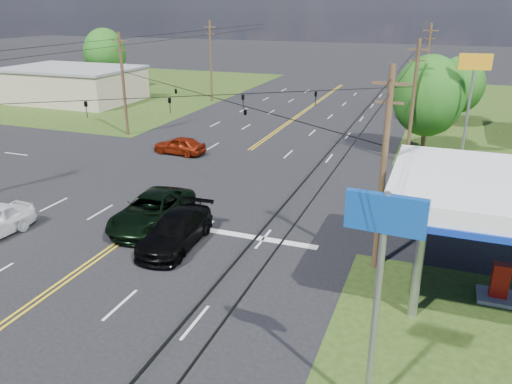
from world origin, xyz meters
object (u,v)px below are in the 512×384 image
at_px(suv_black, 176,231).
at_px(pole_right_far, 426,69).
at_px(retail_nw, 73,85).
at_px(pole_ne, 413,101).
at_px(pickup_dkgreen, 152,211).
at_px(pole_nw, 123,83).
at_px(pole_left_far, 211,60).
at_px(pole_se, 383,170).
at_px(tree_right_a, 429,96).
at_px(tree_far_l, 105,53).
at_px(tree_right_b, 459,85).
at_px(polesign_se, 382,249).

bearing_deg(suv_black, pole_right_far, 72.65).
height_order(retail_nw, pole_right_far, pole_right_far).
xyz_separation_m(pole_ne, pickup_dkgreen, (-12.50, -17.50, -4.01)).
xyz_separation_m(pole_nw, pole_right_far, (26.00, 19.00, 0.25)).
xyz_separation_m(pole_right_far, pickup_dkgreen, (-12.50, -36.50, -4.27)).
bearing_deg(pole_ne, pole_left_far, 143.84).
relative_size(pole_se, pickup_dkgreen, 1.46).
relative_size(pole_se, tree_right_a, 1.16).
bearing_deg(pole_se, suv_black, -172.78).
xyz_separation_m(pole_ne, tree_far_l, (-45.00, 23.00, 0.28)).
bearing_deg(tree_right_b, pole_left_far, 172.28).
xyz_separation_m(tree_right_a, tree_right_b, (2.50, 12.00, -0.65)).
bearing_deg(pole_nw, pole_ne, 0.00).
bearing_deg(tree_far_l, retail_nw, -78.69).
bearing_deg(polesign_se, tree_right_a, 90.11).
relative_size(pole_ne, tree_far_l, 1.09).
distance_m(retail_nw, tree_right_b, 46.60).
xyz_separation_m(pole_right_far, tree_far_l, (-45.00, 4.00, 0.03)).
bearing_deg(pole_ne, pickup_dkgreen, -125.54).
bearing_deg(tree_far_l, pole_right_far, -5.08).
bearing_deg(pole_nw, tree_right_a, 6.34).
bearing_deg(retail_nw, pole_ne, -16.82).
distance_m(pole_nw, pole_ne, 26.00).
bearing_deg(pickup_dkgreen, pole_se, -6.60).
height_order(tree_far_l, pickup_dkgreen, tree_far_l).
height_order(pole_nw, tree_right_b, pole_nw).
bearing_deg(pole_ne, suv_black, -117.43).
xyz_separation_m(pole_left_far, polesign_se, (27.06, -46.29, 0.47)).
bearing_deg(tree_right_a, retail_nw, 167.20).
relative_size(tree_right_a, pickup_dkgreen, 1.26).
xyz_separation_m(retail_nw, pole_right_far, (43.00, 6.00, 3.17)).
bearing_deg(retail_nw, pole_left_far, 19.44).
relative_size(tree_right_b, tree_far_l, 0.81).
height_order(tree_right_a, tree_far_l, tree_far_l).
xyz_separation_m(pole_se, pickup_dkgreen, (-12.50, 0.50, -4.01)).
relative_size(pole_se, tree_far_l, 1.09).
xyz_separation_m(tree_right_a, tree_far_l, (-46.00, 20.00, 0.33)).
xyz_separation_m(retail_nw, pole_se, (43.00, -31.00, 2.92)).
bearing_deg(tree_right_b, pole_right_far, 131.19).
relative_size(pole_left_far, pole_right_far, 1.00).
bearing_deg(tree_far_l, pickup_dkgreen, -51.25).
relative_size(pole_left_far, polesign_se, 1.38).
distance_m(pole_nw, tree_right_a, 27.17).
bearing_deg(pole_right_far, pickup_dkgreen, -108.90).
bearing_deg(pole_nw, pole_right_far, 36.16).
distance_m(tree_right_b, tree_far_l, 49.17).
bearing_deg(pole_se, pole_left_far, 125.10).
xyz_separation_m(pole_left_far, tree_far_l, (-19.00, 4.00, 0.03)).
bearing_deg(pole_left_far, pole_nw, -90.00).
relative_size(pole_nw, pickup_dkgreen, 1.46).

